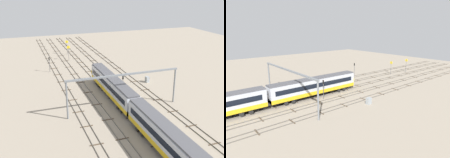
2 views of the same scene
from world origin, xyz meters
The scene contains 13 objects.
ground_plane centered at (0.00, 0.00, 0.00)m, with size 157.53×157.53×0.00m, color gray.
track_near_foreground centered at (0.00, -9.19, 0.07)m, with size 141.53×2.40×0.16m.
track_second_near centered at (0.00, -4.60, 0.07)m, with size 141.53×2.40×0.16m.
track_with_train centered at (0.00, 0.00, 0.07)m, with size 141.53×2.40×0.16m.
track_second_far centered at (0.00, 4.60, 0.07)m, with size 141.53×2.40×0.16m.
track_far_background centered at (0.00, 9.19, 0.07)m, with size 141.53×2.40×0.16m.
train centered at (-28.96, 0.00, 2.66)m, with size 75.20×3.24×4.80m.
overhead_gantry centered at (-11.85, 0.00, 6.31)m, with size 0.40×24.23×7.94m.
speed_sign_near_foreground centered at (30.42, 2.95, 3.35)m, with size 0.14×1.03×5.01m.
speed_sign_mid_trackside centered at (38.55, 1.86, 3.46)m, with size 0.14×1.03×5.19m.
signal_light_trackside_approach centered at (19.42, 10.90, 2.93)m, with size 0.31×0.32×4.46m.
signal_light_trackside_departure centered at (-4.25, -2.81, 3.12)m, with size 0.31×0.32×4.79m.
relay_cabinet centered at (1.69, -12.23, 0.76)m, with size 1.19×0.84×1.52m.
Camera 1 is at (-60.36, 20.26, 25.35)m, focal length 44.43 mm.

